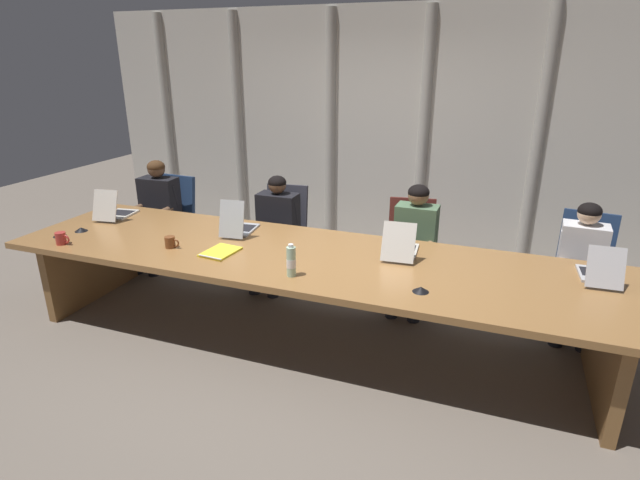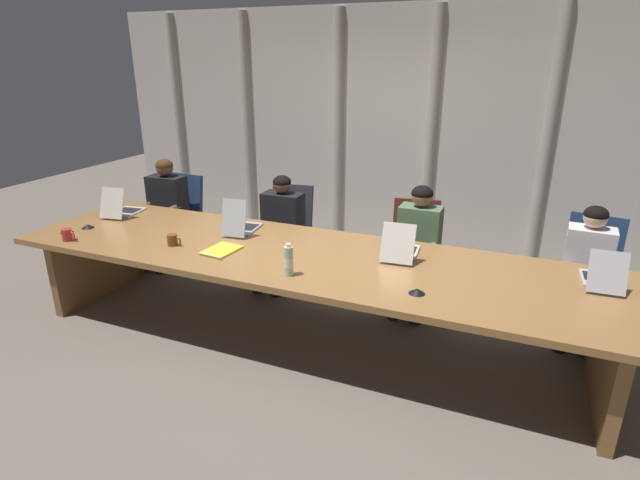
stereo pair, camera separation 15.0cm
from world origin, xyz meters
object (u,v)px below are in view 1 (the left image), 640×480
object	(u,v)px
laptop_left_mid	(239,226)
conference_mic_middle	(81,229)
person_left_mid	(275,226)
conference_mic_right_side	(421,289)
office_chair_center	(409,264)
coffee_mug_far	(61,238)
laptop_left_end	(115,211)
laptop_center	(401,247)
person_left_end	(156,208)
water_bottle_primary	(291,262)
coffee_mug_near	(171,242)
spiral_notepad	(220,252)
office_chair_left_mid	(283,246)
office_chair_left_end	(172,231)
office_chair_right_mid	(578,286)
conference_mic_left_side	(60,234)
laptop_right_mid	(599,272)
person_center	(413,241)
person_right_mid	(581,264)

from	to	relation	value
laptop_left_mid	conference_mic_middle	world-z (taller)	laptop_left_mid
person_left_mid	conference_mic_right_side	xyz separation A→B (m)	(1.64, -1.23, 0.14)
office_chair_center	coffee_mug_far	size ratio (longest dim) A/B	7.16
laptop_left_end	coffee_mug_far	size ratio (longest dim) A/B	3.40
laptop_center	conference_mic_right_side	xyz separation A→B (m)	(0.26, -0.60, -0.04)
person_left_end	coffee_mug_far	world-z (taller)	person_left_end
laptop_center	water_bottle_primary	bearing A→B (deg)	132.40
coffee_mug_near	spiral_notepad	xyz separation A→B (m)	(0.43, 0.03, -0.04)
laptop_left_end	office_chair_left_mid	distance (m)	1.65
laptop_center	office_chair_left_end	distance (m)	2.89
office_chair_left_mid	spiral_notepad	bearing A→B (deg)	-3.32
office_chair_left_end	coffee_mug_far	xyz separation A→B (m)	(0.10, -1.54, 0.45)
office_chair_left_end	office_chair_right_mid	distance (m)	4.14
conference_mic_left_side	conference_mic_right_side	xyz separation A→B (m)	(3.08, 0.00, 0.00)
conference_mic_middle	conference_mic_right_side	xyz separation A→B (m)	(3.01, -0.16, 0.00)
office_chair_right_mid	coffee_mug_far	world-z (taller)	office_chair_right_mid
person_left_mid	office_chair_center	bearing A→B (deg)	96.90
laptop_right_mid	person_center	world-z (taller)	person_center
person_left_mid	laptop_right_mid	bearing A→B (deg)	77.32
laptop_right_mid	conference_mic_right_side	bearing A→B (deg)	116.48
laptop_left_end	water_bottle_primary	world-z (taller)	laptop_left_end
laptop_left_end	office_chair_right_mid	bearing A→B (deg)	-87.03
office_chair_center	coffee_mug_far	bearing A→B (deg)	-69.17
office_chair_left_end	conference_mic_left_side	bearing A→B (deg)	0.77
laptop_left_end	laptop_left_mid	bearing A→B (deg)	-97.55
person_left_end	conference_mic_right_side	distance (m)	3.30
laptop_left_mid	coffee_mug_near	xyz separation A→B (m)	(-0.34, -0.50, -0.02)
laptop_left_end	conference_mic_middle	size ratio (longest dim) A/B	4.04
office_chair_left_end	coffee_mug_near	xyz separation A→B (m)	(0.98, -1.29, 0.44)
laptop_center	office_chair_center	bearing A→B (deg)	0.07
office_chair_right_mid	person_center	size ratio (longest dim) A/B	0.85
office_chair_right_mid	conference_mic_right_side	distance (m)	1.84
laptop_right_mid	conference_mic_right_side	size ratio (longest dim) A/B	3.77
person_right_mid	coffee_mug_near	distance (m)	3.32
conference_mic_right_side	spiral_notepad	distance (m)	1.60
office_chair_right_mid	coffee_mug_far	size ratio (longest dim) A/B	7.35
laptop_left_mid	water_bottle_primary	xyz separation A→B (m)	(0.79, -0.67, 0.05)
office_chair_left_end	person_left_mid	xyz separation A→B (m)	(1.37, -0.16, 0.27)
office_chair_left_mid	conference_mic_left_side	bearing A→B (deg)	-51.31
office_chair_left_end	coffee_mug_near	world-z (taller)	office_chair_left_end
office_chair_left_mid	person_left_mid	distance (m)	0.31
conference_mic_left_side	laptop_left_mid	bearing A→B (deg)	23.57
office_chair_left_end	conference_mic_left_side	world-z (taller)	office_chair_left_end
office_chair_left_mid	conference_mic_left_side	size ratio (longest dim) A/B	8.68
laptop_center	coffee_mug_far	xyz separation A→B (m)	(-2.64, -0.75, -0.01)
office_chair_left_end	office_chair_left_mid	bearing A→B (deg)	93.78
spiral_notepad	laptop_center	bearing A→B (deg)	25.14
office_chair_center	laptop_right_mid	bearing A→B (deg)	51.62
office_chair_left_mid	office_chair_right_mid	xyz separation A→B (m)	(2.76, 0.00, 0.00)
person_left_end	conference_mic_left_side	size ratio (longest dim) A/B	10.51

